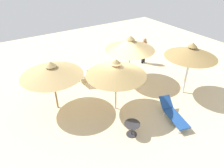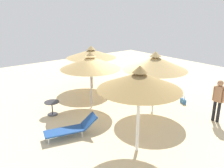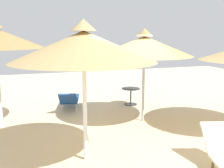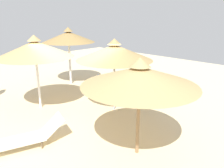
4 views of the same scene
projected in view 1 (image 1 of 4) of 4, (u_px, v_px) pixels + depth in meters
The scene contains 10 objects.
ground at pixel (119, 95), 11.32m from camera, with size 24.00×24.00×0.10m, color beige.
parasol_umbrella_center at pixel (116, 69), 9.07m from camera, with size 2.74×2.74×2.67m.
parasol_umbrella_edge at pixel (130, 44), 11.35m from camera, with size 2.78×2.78×2.78m.
parasol_umbrella_far_right at pixel (52, 71), 9.19m from camera, with size 2.83×2.83×2.52m.
parasol_umbrella_back at pixel (191, 52), 10.16m from camera, with size 2.58×2.58×2.88m.
lounge_chair_front at pixel (83, 74), 12.55m from camera, with size 1.25×2.25×0.74m.
lounge_chair_far_left at pixel (173, 113), 9.40m from camera, with size 1.04×2.00×0.72m.
person_standing_near_left at pixel (144, 49), 14.01m from camera, with size 0.47×0.26×1.79m.
handbag at pixel (115, 65), 14.00m from camera, with size 0.40×0.28×0.41m.
side_table_round at pixel (132, 127), 8.52m from camera, with size 0.65×0.65×0.60m.
Camera 1 is at (-5.35, -7.61, 6.44)m, focal length 33.14 mm.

